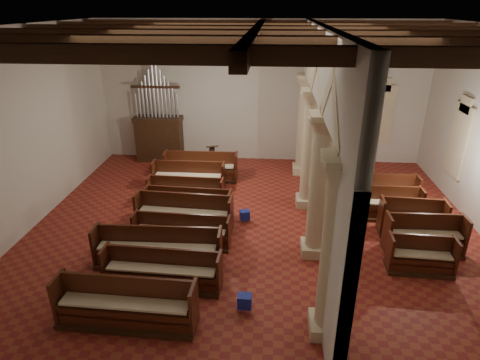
% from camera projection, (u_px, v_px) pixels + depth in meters
% --- Properties ---
extents(floor, '(14.00, 14.00, 0.00)m').
position_uv_depth(floor, '(254.00, 224.00, 12.97)').
color(floor, maroon).
rests_on(floor, ground).
extents(ceiling, '(14.00, 14.00, 0.00)m').
position_uv_depth(ceiling, '(257.00, 26.00, 10.55)').
color(ceiling, black).
rests_on(ceiling, wall_back).
extents(wall_back, '(14.00, 0.02, 6.00)m').
position_uv_depth(wall_back, '(261.00, 93.00, 17.23)').
color(wall_back, beige).
rests_on(wall_back, floor).
extents(wall_front, '(14.00, 0.02, 6.00)m').
position_uv_depth(wall_front, '(238.00, 249.00, 6.28)').
color(wall_front, beige).
rests_on(wall_front, floor).
extents(wall_left, '(0.02, 12.00, 6.00)m').
position_uv_depth(wall_left, '(27.00, 130.00, 12.27)').
color(wall_left, beige).
rests_on(wall_left, floor).
extents(ceiling_beams, '(13.80, 11.80, 0.30)m').
position_uv_depth(ceiling_beams, '(257.00, 33.00, 10.62)').
color(ceiling_beams, '#3A2112').
rests_on(ceiling_beams, wall_back).
extents(arcade, '(0.90, 11.90, 6.00)m').
position_uv_depth(arcade, '(319.00, 118.00, 11.40)').
color(arcade, beige).
rests_on(arcade, floor).
extents(window_right_b, '(0.03, 1.00, 2.20)m').
position_uv_depth(window_right_b, '(460.00, 140.00, 13.85)').
color(window_right_b, '#327157').
rests_on(window_right_b, wall_right).
extents(window_back, '(1.00, 0.03, 2.20)m').
position_uv_depth(window_back, '(378.00, 114.00, 17.17)').
color(window_back, '#327157').
rests_on(window_back, wall_back).
extents(pipe_organ, '(2.10, 0.85, 4.40)m').
position_uv_depth(pipe_organ, '(159.00, 131.00, 17.76)').
color(pipe_organ, '#3A2112').
rests_on(pipe_organ, floor).
extents(lectern, '(0.55, 0.58, 1.15)m').
position_uv_depth(lectern, '(212.00, 159.00, 17.04)').
color(lectern, '#32210F').
rests_on(lectern, floor).
extents(dossal_curtain, '(1.80, 0.07, 2.17)m').
position_uv_depth(dossal_curtain, '(340.00, 137.00, 17.64)').
color(dossal_curtain, maroon).
rests_on(dossal_curtain, floor).
extents(processional_banner, '(0.52, 0.66, 2.26)m').
position_uv_depth(processional_banner, '(348.00, 148.00, 17.38)').
color(processional_banner, '#3A2112').
rests_on(processional_banner, floor).
extents(hymnal_box_a, '(0.33, 0.27, 0.32)m').
position_uv_depth(hymnal_box_a, '(245.00, 301.00, 9.22)').
color(hymnal_box_a, '#151991').
rests_on(hymnal_box_a, floor).
extents(hymnal_box_b, '(0.35, 0.33, 0.29)m').
position_uv_depth(hymnal_box_b, '(206.00, 270.00, 10.32)').
color(hymnal_box_b, navy).
rests_on(hymnal_box_b, floor).
extents(hymnal_box_c, '(0.36, 0.32, 0.30)m').
position_uv_depth(hymnal_box_c, '(245.00, 215.00, 12.99)').
color(hymnal_box_c, navy).
rests_on(hymnal_box_c, floor).
extents(tube_heater_a, '(0.86, 0.25, 0.09)m').
position_uv_depth(tube_heater_a, '(105.00, 316.00, 8.91)').
color(tube_heater_a, white).
rests_on(tube_heater_a, floor).
extents(tube_heater_b, '(1.04, 0.49, 0.11)m').
position_uv_depth(tube_heater_b, '(149.00, 288.00, 9.80)').
color(tube_heater_b, silver).
rests_on(tube_heater_b, floor).
extents(nave_pew_0, '(3.11, 0.85, 1.14)m').
position_uv_depth(nave_pew_0, '(127.00, 310.00, 8.78)').
color(nave_pew_0, '#3A2112').
rests_on(nave_pew_0, floor).
extents(nave_pew_1, '(2.98, 0.79, 1.02)m').
position_uv_depth(nave_pew_1, '(162.00, 275.00, 9.99)').
color(nave_pew_1, '#3A2112').
rests_on(nave_pew_1, floor).
extents(nave_pew_2, '(3.43, 0.83, 1.11)m').
position_uv_depth(nave_pew_2, '(158.00, 253.00, 10.80)').
color(nave_pew_2, '#3A2112').
rests_on(nave_pew_2, floor).
extents(nave_pew_3, '(2.87, 0.74, 0.96)m').
position_uv_depth(nave_pew_3, '(182.00, 235.00, 11.73)').
color(nave_pew_3, '#3A2112').
rests_on(nave_pew_3, floor).
extents(nave_pew_4, '(3.06, 0.94, 1.15)m').
position_uv_depth(nave_pew_4, '(184.00, 218.00, 12.56)').
color(nave_pew_4, '#3A2112').
rests_on(nave_pew_4, floor).
extents(nave_pew_5, '(2.92, 0.77, 0.96)m').
position_uv_depth(nave_pew_5, '(188.00, 207.00, 13.39)').
color(nave_pew_5, '#3A2112').
rests_on(nave_pew_5, floor).
extents(nave_pew_6, '(2.70, 0.72, 0.95)m').
position_uv_depth(nave_pew_6, '(186.00, 195.00, 14.22)').
color(nave_pew_6, '#3A2112').
rests_on(nave_pew_6, floor).
extents(nave_pew_7, '(2.75, 0.72, 1.08)m').
position_uv_depth(nave_pew_7, '(189.00, 180.00, 15.30)').
color(nave_pew_7, '#3A2112').
rests_on(nave_pew_7, floor).
extents(nave_pew_8, '(2.93, 0.81, 1.14)m').
position_uv_depth(nave_pew_8, '(201.00, 171.00, 16.11)').
color(nave_pew_8, '#3A2112').
rests_on(nave_pew_8, floor).
extents(aisle_pew_0, '(1.71, 0.75, 1.01)m').
position_uv_depth(aisle_pew_0, '(420.00, 260.00, 10.57)').
color(aisle_pew_0, '#3A2112').
rests_on(aisle_pew_0, floor).
extents(aisle_pew_1, '(2.17, 0.80, 1.14)m').
position_uv_depth(aisle_pew_1, '(423.00, 240.00, 11.37)').
color(aisle_pew_1, '#3A2112').
rests_on(aisle_pew_1, floor).
extents(aisle_pew_2, '(1.95, 0.87, 1.14)m').
position_uv_depth(aisle_pew_2, '(411.00, 223.00, 12.26)').
color(aisle_pew_2, '#3A2112').
rests_on(aisle_pew_2, floor).
extents(aisle_pew_3, '(2.15, 0.72, 1.08)m').
position_uv_depth(aisle_pew_3, '(387.00, 208.00, 13.21)').
color(aisle_pew_3, '#3A2112').
rests_on(aisle_pew_3, floor).
extents(aisle_pew_4, '(1.97, 0.81, 1.13)m').
position_uv_depth(aisle_pew_4, '(388.00, 195.00, 14.02)').
color(aisle_pew_4, '#3A2112').
rests_on(aisle_pew_4, floor).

